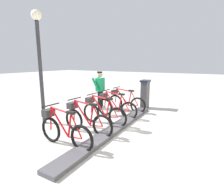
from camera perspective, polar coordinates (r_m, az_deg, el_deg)
ground_plane at (r=5.49m, az=0.93°, el=-11.02°), size 60.00×60.00×0.00m
dock_rail_base at (r=5.48m, az=0.94°, el=-10.53°), size 0.44×5.26×0.10m
payment_kiosk at (r=7.95m, az=10.70°, el=0.72°), size 0.36×0.52×1.28m
bike_docked_0 at (r=7.37m, az=4.15°, el=-1.79°), size 1.72×0.54×1.02m
bike_docked_1 at (r=6.60m, az=0.86°, el=-3.30°), size 1.72×0.54×1.02m
bike_docked_2 at (r=5.86m, az=-3.31°, el=-5.18°), size 1.72×0.54×1.02m
bike_docked_3 at (r=5.16m, az=-8.67°, el=-7.55°), size 1.72×0.54×1.02m
bike_docked_4 at (r=4.53m, az=-15.70°, el=-10.52°), size 1.72×0.54×1.02m
worker_near_rack at (r=7.67m, az=-3.92°, el=2.35°), size 0.48×0.65×1.66m
lamp_post at (r=6.20m, az=-22.72°, el=13.41°), size 0.32×0.32×3.64m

